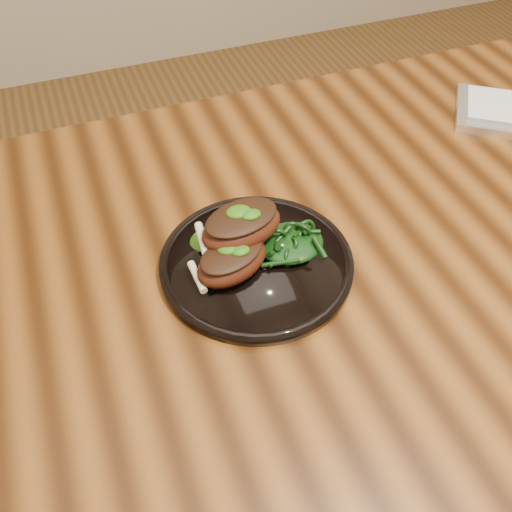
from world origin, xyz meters
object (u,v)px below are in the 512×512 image
Objects in this scene: lamb_chop_front at (232,260)px; greens_heap at (291,240)px; plate at (256,263)px; desk at (420,247)px.

lamb_chop_front is 1.34× the size of greens_heap.
lamb_chop_front is at bearing -166.16° from plate.
desk is 18.15× the size of greens_heap.
lamb_chop_front reaches higher than greens_heap.
greens_heap is at bearing 8.93° from lamb_chop_front.
desk is 6.35× the size of plate.
greens_heap reaches higher than plate.
greens_heap is (-0.23, -0.01, 0.11)m from desk.
desk is 0.30m from plate.
lamb_chop_front is at bearing -174.97° from desk.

